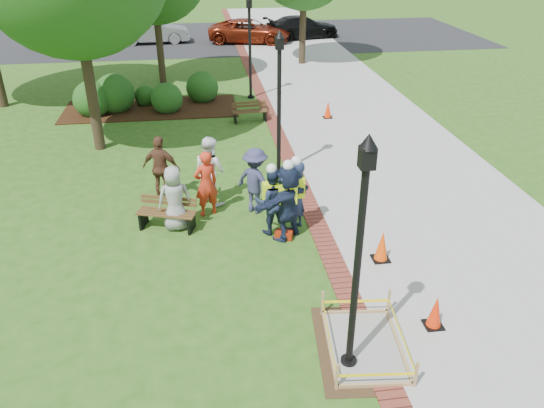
{
  "coord_description": "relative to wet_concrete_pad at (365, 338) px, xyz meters",
  "views": [
    {
      "loc": [
        -1.05,
        -9.6,
        6.82
      ],
      "look_at": [
        0.5,
        1.2,
        1.0
      ],
      "focal_mm": 35.0,
      "sensor_mm": 36.0,
      "label": 1
    }
  ],
  "objects": [
    {
      "name": "cone_back",
      "position": [
        1.2,
        2.67,
        0.13
      ],
      "size": [
        0.39,
        0.39,
        0.77
      ],
      "color": "black",
      "rests_on": "ground"
    },
    {
      "name": "wet_concrete_pad",
      "position": [
        0.0,
        0.0,
        0.0
      ],
      "size": [
        1.92,
        2.46,
        0.55
      ],
      "color": "#47331E",
      "rests_on": "ground"
    },
    {
      "name": "shrub_a",
      "position": [
        -6.84,
        14.24,
        -0.23
      ],
      "size": [
        1.47,
        1.47,
        1.47
      ],
      "primitive_type": "sphere",
      "color": "#1B4F16",
      "rests_on": "ground"
    },
    {
      "name": "bench_near",
      "position": [
        -3.65,
        4.81,
        0.02
      ],
      "size": [
        1.53,
        0.91,
        0.79
      ],
      "color": "brown",
      "rests_on": "ground"
    },
    {
      "name": "cone_far",
      "position": [
        2.32,
        12.53,
        0.09
      ],
      "size": [
        0.34,
        0.34,
        0.68
      ],
      "color": "black",
      "rests_on": "ground"
    },
    {
      "name": "casual_person_e",
      "position": [
        -1.35,
        5.38,
        0.66
      ],
      "size": [
        0.67,
        0.66,
        1.78
      ],
      "color": "#323357",
      "rests_on": "ground"
    },
    {
      "name": "casual_person_a",
      "position": [
        -3.41,
        4.78,
        0.6
      ],
      "size": [
        0.57,
        0.4,
        1.68
      ],
      "color": "gray",
      "rests_on": "ground"
    },
    {
      "name": "hivis_worker_c",
      "position": [
        -1.09,
        4.27,
        0.68
      ],
      "size": [
        0.55,
        0.36,
        1.84
      ],
      "color": "#171D3C",
      "rests_on": "ground"
    },
    {
      "name": "lamp_far",
      "position": [
        -0.38,
        15.66,
        2.25
      ],
      "size": [
        0.28,
        0.28,
        4.26
      ],
      "color": "black",
      "rests_on": "ground"
    },
    {
      "name": "sidewalk",
      "position": [
        3.37,
        12.66,
        -0.22
      ],
      "size": [
        6.0,
        60.0,
        0.02
      ],
      "primitive_type": "cube",
      "color": "#9E9E99",
      "rests_on": "ground"
    },
    {
      "name": "parking_lot",
      "position": [
        -1.63,
        29.66,
        -0.23
      ],
      "size": [
        36.0,
        12.0,
        0.01
      ],
      "primitive_type": "cube",
      "color": "black",
      "rests_on": "ground"
    },
    {
      "name": "hivis_worker_b",
      "position": [
        -0.49,
        4.35,
        0.74
      ],
      "size": [
        0.66,
        0.68,
        1.97
      ],
      "color": "#1D1F4B",
      "rests_on": "ground"
    },
    {
      "name": "casual_person_c",
      "position": [
        -2.49,
        6.12,
        0.71
      ],
      "size": [
        0.68,
        0.71,
        1.88
      ],
      "color": "white",
      "rests_on": "ground"
    },
    {
      "name": "brick_edging",
      "position": [
        0.12,
        12.66,
        -0.22
      ],
      "size": [
        0.5,
        60.0,
        0.03
      ],
      "primitive_type": "cube",
      "color": "maroon",
      "rests_on": "ground"
    },
    {
      "name": "toolbox",
      "position": [
        -0.84,
        3.91,
        -0.13
      ],
      "size": [
        0.47,
        0.36,
        0.21
      ],
      "primitive_type": "cube",
      "rotation": [
        0.0,
        0.0,
        -0.36
      ],
      "color": "maroon",
      "rests_on": "ground"
    },
    {
      "name": "hivis_worker_a",
      "position": [
        -0.74,
        3.99,
        0.77
      ],
      "size": [
        0.71,
        0.67,
        2.03
      ],
      "color": "#1C324A",
      "rests_on": "ground"
    },
    {
      "name": "casual_person_d",
      "position": [
        -3.8,
        6.52,
        0.67
      ],
      "size": [
        0.67,
        0.56,
        1.81
      ],
      "color": "brown",
      "rests_on": "ground"
    },
    {
      "name": "lamp_mid",
      "position": [
        -0.38,
        7.66,
        2.25
      ],
      "size": [
        0.28,
        0.28,
        4.26
      ],
      "color": "black",
      "rests_on": "ground"
    },
    {
      "name": "parked_car_a",
      "position": [
        -10.24,
        27.86,
        -0.23
      ],
      "size": [
        2.47,
        4.8,
        1.51
      ],
      "primitive_type": "imported",
      "rotation": [
        0.0,
        0.0,
        1.67
      ],
      "color": "#262527",
      "rests_on": "ground"
    },
    {
      "name": "shrub_e",
      "position": [
        -4.87,
        15.28,
        -0.23
      ],
      "size": [
        0.89,
        0.89,
        0.89
      ],
      "primitive_type": "sphere",
      "color": "#1B4F16",
      "rests_on": "ground"
    },
    {
      "name": "ground",
      "position": [
        -1.63,
        2.66,
        -0.23
      ],
      "size": [
        100.0,
        100.0,
        0.0
      ],
      "primitive_type": "plane",
      "color": "#285116",
      "rests_on": "ground"
    },
    {
      "name": "parked_car_c",
      "position": [
        0.85,
        27.71,
        -0.23
      ],
      "size": [
        3.06,
        5.11,
        1.56
      ],
      "primitive_type": "imported",
      "rotation": [
        0.0,
        0.0,
        1.35
      ],
      "color": "maroon",
      "rests_on": "ground"
    },
    {
      "name": "mulch_bed",
      "position": [
        -4.63,
        14.66,
        -0.21
      ],
      "size": [
        7.0,
        3.0,
        0.05
      ],
      "primitive_type": "cube",
      "color": "#381E0F",
      "rests_on": "ground"
    },
    {
      "name": "shrub_b",
      "position": [
        -6.02,
        14.66,
        -0.23
      ],
      "size": [
        1.62,
        1.62,
        1.62
      ],
      "primitive_type": "sphere",
      "color": "#1B4F16",
      "rests_on": "ground"
    },
    {
      "name": "casual_person_b",
      "position": [
        -2.62,
        5.4,
        0.65
      ],
      "size": [
        0.66,
        0.55,
        1.77
      ],
      "color": "red",
      "rests_on": "ground"
    },
    {
      "name": "bench_far",
      "position": [
        -0.75,
        12.57,
        -0.0
      ],
      "size": [
        1.38,
        0.55,
        0.73
      ],
      "color": "brown",
      "rests_on": "ground"
    },
    {
      "name": "cone_front",
      "position": [
        1.47,
        0.36,
        0.1
      ],
      "size": [
        0.35,
        0.35,
        0.7
      ],
      "color": "black",
      "rests_on": "ground"
    },
    {
      "name": "lamp_near",
      "position": [
        -0.38,
        -0.34,
        2.25
      ],
      "size": [
        0.28,
        0.28,
        4.26
      ],
      "color": "black",
      "rests_on": "ground"
    },
    {
      "name": "parked_car_b",
      "position": [
        -5.21,
        28.33,
        -0.23
      ],
      "size": [
        2.45,
        5.03,
        1.6
      ],
      "primitive_type": "imported",
      "rotation": [
        0.0,
        0.0,
        1.64
      ],
      "color": "#959599",
      "rests_on": "ground"
    },
    {
      "name": "shrub_d",
      "position": [
        -2.47,
        15.5,
        -0.23
      ],
      "size": [
        1.37,
        1.37,
        1.37
      ],
      "primitive_type": "sphere",
      "color": "#1B4F16",
      "rests_on": "ground"
    },
    {
      "name": "parked_car_d",
      "position": [
        4.41,
        28.6,
        -0.23
      ],
      "size": [
        3.15,
        5.13,
        1.55
      ],
      "primitive_type": "imported",
      "rotation": [
        0.0,
        0.0,
        1.81
      ],
      "color": "black",
      "rests_on": "ground"
    },
    {
      "name": "shrub_c",
      "position": [
        -3.93,
        14.23,
        -0.23
      ],
      "size": [
        1.28,
        1.28,
        1.28
      ],
      "primitive_type": "sphere",
      "color": "#1B4F16",
      "rests_on": "ground"
    }
  ]
}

